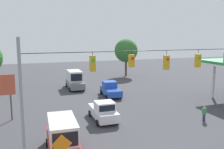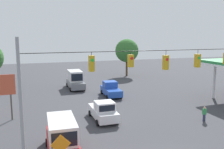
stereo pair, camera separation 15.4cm
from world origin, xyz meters
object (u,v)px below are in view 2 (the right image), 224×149
(traffic_cone_third, at_px, (53,123))
(pedestrian, at_px, (204,114))
(pickup_truck_white_withflow_mid, at_px, (103,111))
(work_zone_sign, at_px, (61,148))
(tree_horizon_left, at_px, (127,51))
(pickup_truck_blue_oncoming_deep, at_px, (111,89))
(box_truck_red_parked_shoulder, at_px, (62,138))
(box_truck_grey_withflow_deep, at_px, (75,80))
(traffic_cone_second, at_px, (57,136))
(overhead_signal_span, at_px, (165,82))

(traffic_cone_third, relative_size, pedestrian, 0.43)
(pickup_truck_white_withflow_mid, distance_m, pedestrian, 10.56)
(work_zone_sign, distance_m, tree_horizon_left, 40.69)
(pickup_truck_blue_oncoming_deep, xyz_separation_m, box_truck_red_parked_shoulder, (9.47, 16.36, 0.40))
(work_zone_sign, bearing_deg, pedestrian, -160.24)
(box_truck_grey_withflow_deep, height_order, box_truck_red_parked_shoulder, box_truck_grey_withflow_deep)
(pickup_truck_blue_oncoming_deep, bearing_deg, work_zone_sign, 62.66)
(pickup_truck_white_withflow_mid, bearing_deg, traffic_cone_second, 33.76)
(pedestrian, bearing_deg, traffic_cone_second, -1.07)
(pickup_truck_blue_oncoming_deep, height_order, box_truck_red_parked_shoulder, box_truck_red_parked_shoulder)
(box_truck_grey_withflow_deep, relative_size, tree_horizon_left, 0.78)
(box_truck_grey_withflow_deep, bearing_deg, box_truck_red_parked_shoulder, 76.66)
(pickup_truck_blue_oncoming_deep, xyz_separation_m, pedestrian, (-5.61, 13.66, -0.20))
(pickup_truck_white_withflow_mid, relative_size, box_truck_red_parked_shoulder, 0.77)
(box_truck_grey_withflow_deep, bearing_deg, overhead_signal_span, 93.06)
(pickup_truck_white_withflow_mid, bearing_deg, pickup_truck_blue_oncoming_deep, -113.29)
(overhead_signal_span, height_order, pedestrian, overhead_signal_span)
(tree_horizon_left, bearing_deg, work_zone_sign, 61.51)
(box_truck_grey_withflow_deep, distance_m, traffic_cone_third, 17.76)
(box_truck_grey_withflow_deep, height_order, traffic_cone_third, box_truck_grey_withflow_deep)
(overhead_signal_span, bearing_deg, pedestrian, -146.70)
(pickup_truck_blue_oncoming_deep, xyz_separation_m, work_zone_sign, (9.95, 19.25, 1.01))
(traffic_cone_second, height_order, pedestrian, pedestrian)
(traffic_cone_third, bearing_deg, pickup_truck_blue_oncoming_deep, -133.98)
(overhead_signal_span, height_order, traffic_cone_third, overhead_signal_span)
(overhead_signal_span, bearing_deg, tree_horizon_left, -108.61)
(pickup_truck_white_withflow_mid, relative_size, traffic_cone_second, 7.47)
(pickup_truck_white_withflow_mid, distance_m, traffic_cone_third, 5.27)
(traffic_cone_third, distance_m, work_zone_sign, 9.60)
(pickup_truck_white_withflow_mid, height_order, box_truck_grey_withflow_deep, box_truck_grey_withflow_deep)
(pickup_truck_blue_oncoming_deep, bearing_deg, pedestrian, 112.32)
(work_zone_sign, bearing_deg, pickup_truck_white_withflow_mid, -121.27)
(pickup_truck_white_withflow_mid, bearing_deg, box_truck_red_parked_shoulder, 51.26)
(box_truck_grey_withflow_deep, relative_size, traffic_cone_second, 9.34)
(work_zone_sign, bearing_deg, traffic_cone_second, -94.01)
(pickup_truck_blue_oncoming_deep, height_order, box_truck_grey_withflow_deep, box_truck_grey_withflow_deep)
(pickup_truck_blue_oncoming_deep, relative_size, traffic_cone_third, 7.69)
(pickup_truck_blue_oncoming_deep, relative_size, box_truck_red_parked_shoulder, 0.79)
(overhead_signal_span, bearing_deg, pickup_truck_white_withflow_mid, -79.54)
(overhead_signal_span, bearing_deg, traffic_cone_third, -53.04)
(tree_horizon_left, bearing_deg, box_truck_grey_withflow_deep, 35.05)
(pickup_truck_white_withflow_mid, height_order, pedestrian, pickup_truck_white_withflow_mid)
(traffic_cone_third, bearing_deg, box_truck_grey_withflow_deep, -108.18)
(box_truck_grey_withflow_deep, bearing_deg, pedestrian, 114.74)
(overhead_signal_span, distance_m, traffic_cone_second, 10.44)
(traffic_cone_second, relative_size, traffic_cone_third, 1.00)
(overhead_signal_span, relative_size, box_truck_grey_withflow_deep, 3.08)
(pickup_truck_white_withflow_mid, bearing_deg, pedestrian, 158.70)
(pickup_truck_white_withflow_mid, height_order, box_truck_red_parked_shoulder, box_truck_red_parked_shoulder)
(box_truck_grey_withflow_deep, xyz_separation_m, work_zone_sign, (6.03, 26.29, 0.51))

